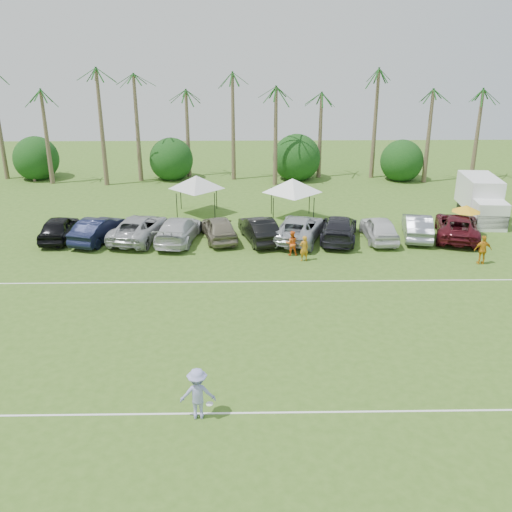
{
  "coord_description": "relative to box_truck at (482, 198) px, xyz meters",
  "views": [
    {
      "loc": [
        1.14,
        -15.53,
        13.08
      ],
      "look_at": [
        1.68,
        13.91,
        1.6
      ],
      "focal_mm": 40.0,
      "sensor_mm": 36.0,
      "label": 1
    }
  ],
  "objects": [
    {
      "name": "parked_car_0",
      "position": [
        -30.35,
        -4.05,
        -0.84
      ],
      "size": [
        2.09,
        4.89,
        1.65
      ],
      "primitive_type": "imported",
      "rotation": [
        0.0,
        0.0,
        3.17
      ],
      "color": "black",
      "rests_on": "ground"
    },
    {
      "name": "palm_tree_1",
      "position": [
        -35.79,
        12.55,
        6.69
      ],
      "size": [
        2.4,
        2.4,
        9.9
      ],
      "color": "brown",
      "rests_on": "ground"
    },
    {
      "name": "palm_tree_5",
      "position": [
        -18.79,
        12.55,
        6.69
      ],
      "size": [
        2.4,
        2.4,
        9.9
      ],
      "color": "brown",
      "rests_on": "ground"
    },
    {
      "name": "sideline_player_c",
      "position": [
        -3.33,
        -9.01,
        -0.75
      ],
      "size": [
        1.06,
        0.44,
        1.82
      ],
      "primitive_type": "imported",
      "rotation": [
        0.0,
        0.0,
        3.14
      ],
      "color": "orange",
      "rests_on": "ground"
    },
    {
      "name": "parked_car_4",
      "position": [
        -19.49,
        -4.27,
        -0.84
      ],
      "size": [
        2.97,
        5.14,
        1.65
      ],
      "primitive_type": "imported",
      "rotation": [
        0.0,
        0.0,
        3.37
      ],
      "color": "#776F5A",
      "rests_on": "ground"
    },
    {
      "name": "box_truck",
      "position": [
        0.0,
        0.0,
        0.0
      ],
      "size": [
        2.74,
        6.18,
        3.1
      ],
      "rotation": [
        0.0,
        0.0,
        -0.08
      ],
      "color": "white",
      "rests_on": "ground"
    },
    {
      "name": "parked_car_10",
      "position": [
        -3.21,
        -4.19,
        -0.84
      ],
      "size": [
        4.28,
        6.45,
        1.65
      ],
      "primitive_type": "imported",
      "rotation": [
        0.0,
        0.0,
        2.86
      ],
      "color": "#4A1017",
      "rests_on": "ground"
    },
    {
      "name": "bush_tree_0",
      "position": [
        -37.79,
        13.55,
        0.14
      ],
      "size": [
        4.0,
        4.0,
        4.0
      ],
      "color": "brown",
      "rests_on": "ground"
    },
    {
      "name": "palm_tree_7",
      "position": [
        -10.79,
        12.55,
        8.4
      ],
      "size": [
        2.4,
        2.4,
        11.9
      ],
      "color": "brown",
      "rests_on": "ground"
    },
    {
      "name": "parked_car_9",
      "position": [
        -5.92,
        -4.09,
        -0.84
      ],
      "size": [
        2.65,
        5.23,
        1.65
      ],
      "primitive_type": "imported",
      "rotation": [
        0.0,
        0.0,
        2.95
      ],
      "color": "slate",
      "rests_on": "ground"
    },
    {
      "name": "palm_tree_3",
      "position": [
        -26.79,
        12.55,
        8.4
      ],
      "size": [
        2.4,
        2.4,
        11.9
      ],
      "color": "brown",
      "rests_on": "ground"
    },
    {
      "name": "bush_tree_1",
      "position": [
        -24.79,
        13.55,
        0.14
      ],
      "size": [
        4.0,
        4.0,
        4.0
      ],
      "color": "brown",
      "rests_on": "ground"
    },
    {
      "name": "market_umbrella",
      "position": [
        -2.57,
        -3.8,
        0.31
      ],
      "size": [
        1.97,
        1.97,
        2.19
      ],
      "color": "black",
      "rests_on": "ground"
    },
    {
      "name": "bush_tree_3",
      "position": [
        -2.79,
        13.55,
        0.14
      ],
      "size": [
        4.0,
        4.0,
        4.0
      ],
      "color": "brown",
      "rests_on": "ground"
    },
    {
      "name": "parked_car_5",
      "position": [
        -16.78,
        -4.57,
        -0.84
      ],
      "size": [
        2.95,
        5.27,
        1.65
      ],
      "primitive_type": "imported",
      "rotation": [
        0.0,
        0.0,
        3.4
      ],
      "color": "black",
      "rests_on": "ground"
    },
    {
      "name": "canopy_tent_right",
      "position": [
        -14.2,
        0.17,
        1.49
      ],
      "size": [
        4.54,
        4.54,
        3.68
      ],
      "color": "black",
      "rests_on": "ground"
    },
    {
      "name": "field_lines",
      "position": [
        -18.79,
        -17.45,
        -1.65
      ],
      "size": [
        80.0,
        12.1,
        0.01
      ],
      "color": "white",
      "rests_on": "ground"
    },
    {
      "name": "parked_car_6",
      "position": [
        -14.06,
        -4.43,
        -0.84
      ],
      "size": [
        4.41,
        6.47,
        1.65
      ],
      "primitive_type": "imported",
      "rotation": [
        0.0,
        0.0,
        2.83
      ],
      "color": "#A4A7AC",
      "rests_on": "ground"
    },
    {
      "name": "sideline_player_b",
      "position": [
        -14.78,
        -7.29,
        -0.86
      ],
      "size": [
        0.78,
        0.61,
        1.6
      ],
      "primitive_type": "imported",
      "rotation": [
        0.0,
        0.0,
        3.14
      ],
      "color": "orange",
      "rests_on": "ground"
    },
    {
      "name": "parked_car_1",
      "position": [
        -27.63,
        -4.41,
        -0.84
      ],
      "size": [
        3.06,
        5.28,
        1.65
      ],
      "primitive_type": "imported",
      "rotation": [
        0.0,
        0.0,
        2.86
      ],
      "color": "black",
      "rests_on": "ground"
    },
    {
      "name": "canopy_tent_left",
      "position": [
        -21.43,
        1.72,
        1.38
      ],
      "size": [
        4.38,
        4.38,
        3.55
      ],
      "color": "black",
      "rests_on": "ground"
    },
    {
      "name": "palm_tree_2",
      "position": [
        -30.79,
        12.55,
        7.56
      ],
      "size": [
        2.4,
        2.4,
        10.9
      ],
      "color": "brown",
      "rests_on": "ground"
    },
    {
      "name": "palm_tree_6",
      "position": [
        -14.79,
        12.55,
        7.56
      ],
      "size": [
        2.4,
        2.4,
        10.9
      ],
      "color": "brown",
      "rests_on": "ground"
    },
    {
      "name": "parked_car_7",
      "position": [
        -11.35,
        -4.43,
        -0.84
      ],
      "size": [
        3.42,
        6.02,
        1.65
      ],
      "primitive_type": "imported",
      "rotation": [
        0.0,
        0.0,
        2.94
      ],
      "color": "black",
      "rests_on": "ground"
    },
    {
      "name": "parked_car_2",
      "position": [
        -24.92,
        -4.13,
        -0.84
      ],
      "size": [
        3.86,
        6.35,
        1.65
      ],
      "primitive_type": "imported",
      "rotation": [
        0.0,
        0.0,
        2.94
      ],
      "color": "#A3A4A7",
      "rests_on": "ground"
    },
    {
      "name": "parked_car_3",
      "position": [
        -22.21,
        -4.57,
        -0.84
      ],
      "size": [
        3.1,
        5.94,
        1.65
      ],
      "primitive_type": "imported",
      "rotation": [
        0.0,
        0.0,
        3.0
      ],
      "color": "silver",
      "rests_on": "ground"
    },
    {
      "name": "sideline_player_a",
      "position": [
        -14.1,
        -8.27,
        -0.85
      ],
      "size": [
        0.69,
        0.57,
        1.62
      ],
      "primitive_type": "imported",
      "rotation": [
        0.0,
        0.0,
        3.5
      ],
      "color": "orange",
      "rests_on": "ground"
    },
    {
      "name": "ground",
      "position": [
        -18.79,
        -25.45,
        -1.66
      ],
      "size": [
        120.0,
        120.0,
        0.0
      ],
      "primitive_type": "plane",
      "color": "#3C601D",
      "rests_on": "ground"
    },
    {
      "name": "palm_tree_9",
      "position": [
        -0.79,
        12.55,
        6.69
      ],
      "size": [
        2.4,
        2.4,
        9.9
      ],
      "color": "brown",
      "rests_on": "ground"
    },
    {
      "name": "palm_tree_4",
      "position": [
        -22.79,
        12.55,
        5.82
      ],
      "size": [
        2.4,
        2.4,
        8.9
      ],
      "color": "brown",
      "rests_on": "ground"
    },
    {
      "name": "bush_tree_2",
      "position": [
        -12.79,
        13.55,
        0.14
      ],
      "size": [
        4.0,
        4.0,
        4.0
      ],
      "color": "brown",
      "rests_on": "ground"
    },
    {
      "name": "parked_car_8",
      "position": [
        -8.64,
        -4.53,
        -0.84
      ],
      "size": [
        2.04,
        4.87,
        1.65
      ],
      "primitive_type": "imported",
      "rotation": [
        0.0,
        0.0,
        3.16
      ],
      "color": "silver",
      "rests_on": "ground"
    },
    {
      "name": "frisbee_player",
      "position": [
        -19.44,
        -23.63,
        -0.66
      ],
      "size": [
        1.33,
        0.82,
        2.0
      ],
      "rotation": [
        0.0,
        0.0,
        3.2
      ],
      "color": "#9597D4",
      "rests_on": "ground"
    },
    {
      "name": "palm_tree_10",
      "position": [
        4.21,
        12.55,
        7.56
      ],
      "size": [
        2.4,
        2.4,
        10.9
      ],
      "color": "brown",
      "rests_on": "ground"
    },
    {
      "name": "palm_tree_8",
      "position": [
        -5.79,
        12.55,
        5.82
      ],
      "size": [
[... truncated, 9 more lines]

